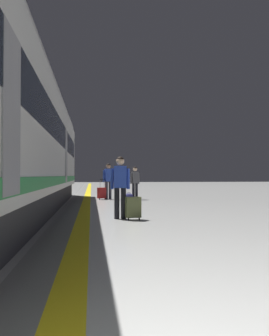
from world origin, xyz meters
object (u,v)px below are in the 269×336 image
passenger_near (120,183)px  duffel_bag_mid (129,197)px  suitcase_near (133,207)px  suitcase_far (102,193)px  passenger_far (108,179)px  passenger_mid (135,180)px

passenger_near → duffel_bag_mid: size_ratio=3.74×
suitcase_near → suitcase_far: suitcase_far is taller
passenger_far → duffel_bag_mid: bearing=-26.1°
passenger_mid → passenger_far: bearing=167.0°
passenger_mid → suitcase_far: passenger_mid is taller
passenger_near → passenger_far: bearing=89.6°
passenger_near → suitcase_near: passenger_near is taller
suitcase_near → suitcase_far: 7.73m
passenger_near → duffel_bag_mid: 7.25m
suitcase_near → duffel_bag_mid: (0.68, 7.36, -0.17)m
passenger_near → suitcase_far: bearing=92.1°
duffel_bag_mid → passenger_far: passenger_far is taller
duffel_bag_mid → passenger_mid: bearing=28.1°
suitcase_near → passenger_far: passenger_far is taller
suitcase_near → passenger_far: (-0.27, 7.82, 0.68)m
passenger_mid → passenger_far: size_ratio=0.91×
passenger_near → passenger_far: 7.59m
passenger_near → duffel_bag_mid: passenger_near is taller
passenger_mid → passenger_far: 1.30m
duffel_bag_mid → passenger_near: bearing=-97.9°
suitcase_near → suitcase_far: size_ratio=0.62×
passenger_mid → passenger_far: (-1.26, 0.29, 0.09)m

